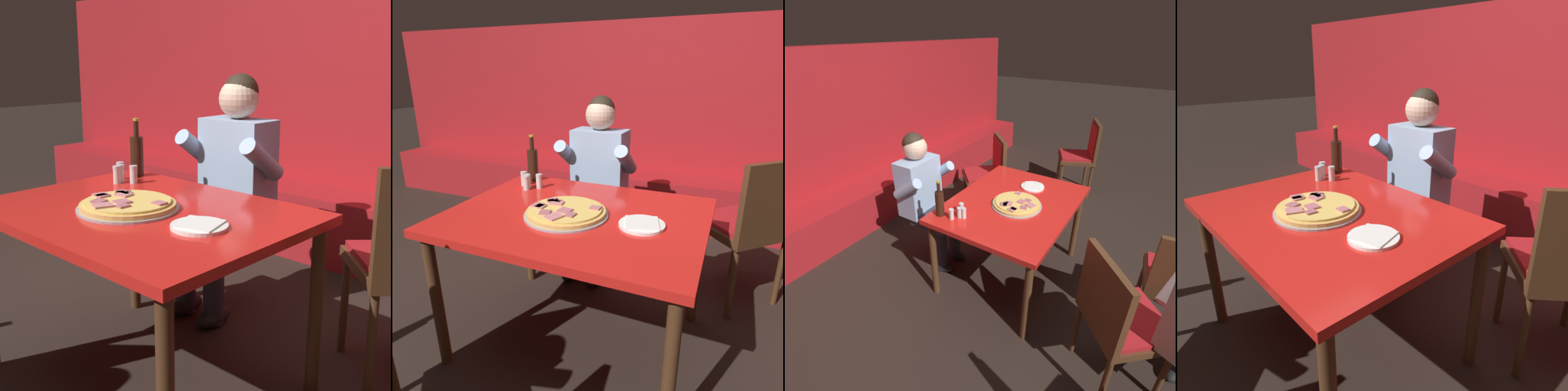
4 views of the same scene
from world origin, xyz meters
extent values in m
plane|color=black|center=(0.00, 0.00, 0.00)|extent=(24.00, 24.00, 0.00)
cube|color=#A3191E|center=(0.00, 2.18, 0.95)|extent=(6.80, 0.16, 1.90)
cube|color=#A3191E|center=(0.00, 1.86, 0.23)|extent=(6.46, 0.48, 0.46)
cylinder|color=#4C2D19|center=(-0.56, -0.42, 0.36)|extent=(0.06, 0.06, 0.73)
cylinder|color=#4C2D19|center=(-0.56, 0.42, 0.36)|extent=(0.06, 0.06, 0.73)
cylinder|color=#4C2D19|center=(0.56, 0.42, 0.36)|extent=(0.06, 0.06, 0.73)
cube|color=red|center=(0.00, 0.00, 0.75)|extent=(1.25, 0.96, 0.04)
cylinder|color=#9E9EA3|center=(-0.03, -0.05, 0.77)|extent=(0.41, 0.41, 0.01)
cylinder|color=#DBA856|center=(-0.03, -0.05, 0.79)|extent=(0.39, 0.39, 0.02)
cylinder|color=#E5BC5B|center=(-0.03, -0.05, 0.80)|extent=(0.35, 0.35, 0.01)
cube|color=#B76670|center=(-0.17, -0.08, 0.81)|extent=(0.07, 0.07, 0.01)
cube|color=#C6757A|center=(-0.15, -0.09, 0.81)|extent=(0.05, 0.05, 0.01)
cube|color=#C6757A|center=(-0.03, -0.17, 0.81)|extent=(0.09, 0.09, 0.01)
cube|color=#B76670|center=(-0.11, 0.01, 0.81)|extent=(0.04, 0.04, 0.01)
cube|color=#B76670|center=(0.10, 0.00, 0.81)|extent=(0.05, 0.04, 0.01)
cube|color=#C6757A|center=(-0.10, -0.01, 0.81)|extent=(0.07, 0.06, 0.01)
cube|color=#A85B66|center=(-0.14, 0.01, 0.81)|extent=(0.07, 0.07, 0.01)
cube|color=#B76670|center=(-0.02, -0.09, 0.81)|extent=(0.07, 0.06, 0.01)
cube|color=#B76670|center=(-0.14, 0.00, 0.81)|extent=(0.05, 0.05, 0.01)
cube|color=#A85B66|center=(-0.10, -0.14, 0.81)|extent=(0.06, 0.06, 0.01)
cube|color=#A85B66|center=(0.03, -0.12, 0.81)|extent=(0.04, 0.05, 0.01)
cylinder|color=white|center=(0.34, -0.03, 0.78)|extent=(0.21, 0.21, 0.01)
cube|color=white|center=(0.34, -0.03, 0.79)|extent=(0.19, 0.19, 0.01)
cylinder|color=black|center=(-0.48, 0.39, 0.87)|extent=(0.07, 0.07, 0.20)
cylinder|color=black|center=(-0.48, 0.39, 1.01)|extent=(0.03, 0.03, 0.08)
cylinder|color=#B29933|center=(-0.48, 0.39, 1.05)|extent=(0.03, 0.03, 0.01)
cylinder|color=silver|center=(-0.48, 0.28, 0.80)|extent=(0.04, 0.04, 0.07)
cylinder|color=#516B33|center=(-0.48, 0.28, 0.79)|extent=(0.03, 0.03, 0.04)
cylinder|color=silver|center=(-0.48, 0.28, 0.85)|extent=(0.04, 0.04, 0.01)
cylinder|color=silver|center=(-0.37, 0.26, 0.80)|extent=(0.04, 0.04, 0.07)
cylinder|color=#B23323|center=(-0.37, 0.26, 0.79)|extent=(0.03, 0.03, 0.04)
cylinder|color=silver|center=(-0.37, 0.26, 0.85)|extent=(0.04, 0.04, 0.01)
cylinder|color=silver|center=(-0.43, 0.24, 0.80)|extent=(0.04, 0.04, 0.07)
cylinder|color=#28231E|center=(-0.43, 0.24, 0.79)|extent=(0.03, 0.03, 0.04)
cylinder|color=silver|center=(-0.43, 0.24, 0.85)|extent=(0.04, 0.04, 0.01)
cylinder|color=silver|center=(-0.42, 0.21, 0.80)|extent=(0.04, 0.04, 0.07)
cylinder|color=silver|center=(-0.42, 0.21, 0.79)|extent=(0.03, 0.03, 0.04)
cylinder|color=silver|center=(-0.42, 0.21, 0.85)|extent=(0.04, 0.04, 0.01)
ellipsoid|color=black|center=(-0.31, 0.56, 0.04)|extent=(0.11, 0.24, 0.09)
ellipsoid|color=black|center=(-0.11, 0.56, 0.04)|extent=(0.11, 0.24, 0.09)
cylinder|color=#282833|center=(-0.31, 0.56, 0.23)|extent=(0.11, 0.11, 0.43)
cylinder|color=#282833|center=(-0.11, 0.56, 0.23)|extent=(0.11, 0.11, 0.43)
cube|color=#282833|center=(-0.21, 0.66, 0.51)|extent=(0.34, 0.40, 0.12)
cube|color=#9EBCE0|center=(-0.21, 0.86, 0.78)|extent=(0.38, 0.22, 0.52)
cylinder|color=#9EBCE0|center=(-0.43, 0.78, 0.86)|extent=(0.09, 0.30, 0.25)
cylinder|color=#9EBCE0|center=(0.01, 0.78, 0.86)|extent=(0.09, 0.30, 0.25)
sphere|color=beige|center=(-0.21, 0.86, 1.15)|extent=(0.21, 0.21, 0.21)
sphere|color=#2D2319|center=(-0.21, 0.87, 1.18)|extent=(0.19, 0.19, 0.19)
cylinder|color=#4C2D19|center=(0.50, 0.79, 0.24)|extent=(0.04, 0.04, 0.47)
cylinder|color=#4C2D19|center=(0.77, 0.51, 0.24)|extent=(0.04, 0.04, 0.47)
cube|color=#4C2D19|center=(0.77, 0.78, 0.50)|extent=(0.62, 0.62, 0.05)
cube|color=#A3191E|center=(0.77, 0.78, 0.54)|extent=(0.57, 0.57, 0.03)
camera|label=1|loc=(1.60, -1.38, 1.37)|focal=50.00mm
camera|label=2|loc=(0.67, -1.45, 1.43)|focal=32.00mm
camera|label=3|loc=(-2.01, -0.96, 2.04)|focal=28.00mm
camera|label=4|loc=(1.26, -0.84, 1.43)|focal=32.00mm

